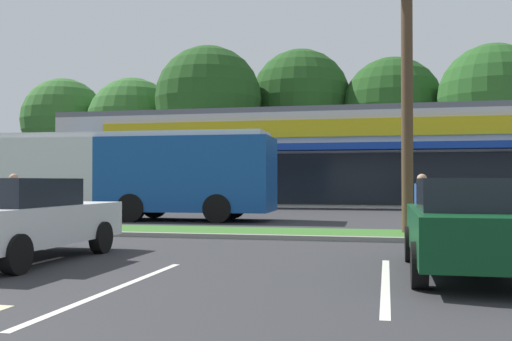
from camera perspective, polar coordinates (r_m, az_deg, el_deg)
grass_median at (r=16.49m, az=-3.99°, el=-5.87°), size 56.00×2.20×0.12m
curb_lip at (r=15.33m, az=-5.29°, el=-6.24°), size 56.00×0.24×0.12m
parking_stripe_2 at (r=8.43m, az=-13.31°, el=-10.94°), size 0.12×4.80×0.01m
parking_stripe_3 at (r=8.91m, az=12.30°, el=-10.40°), size 0.12×4.80×0.01m
storefront_building at (r=38.90m, az=7.35°, el=0.94°), size 31.58×15.27×5.52m
tree_far_left at (r=55.36m, az=-17.94°, el=4.61°), size 7.31×7.31×10.48m
tree_left at (r=51.30m, az=-11.73°, el=4.50°), size 7.52×7.52×10.12m
tree_mid_left at (r=46.63m, az=-4.59°, el=6.79°), size 8.27×8.27×11.92m
tree_mid at (r=49.81m, az=4.30°, el=6.87°), size 8.15×8.15×12.35m
tree_mid_right at (r=48.92m, az=12.96°, el=5.91°), size 7.96×7.96×11.30m
tree_right at (r=46.09m, az=21.77°, el=6.45°), size 7.77×7.77×11.26m
utility_pole at (r=16.43m, az=13.70°, el=11.58°), size 3.03×2.40×9.38m
city_bus at (r=23.06m, az=-12.73°, el=-0.22°), size 11.64×2.95×3.25m
car_0 at (r=9.82m, az=20.20°, el=-4.96°), size 2.01×4.44×1.50m
car_3 at (r=31.92m, az=-21.35°, el=-2.17°), size 4.49×1.90×1.47m
car_4 at (r=11.63m, az=-21.62°, el=-4.32°), size 1.91×4.56×1.51m
pedestrian_near_bench at (r=13.65m, az=15.61°, el=-3.69°), size 0.33×0.33×1.62m
pedestrian_mid at (r=15.74m, az=-22.20°, el=-3.25°), size 0.33×0.33×1.64m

